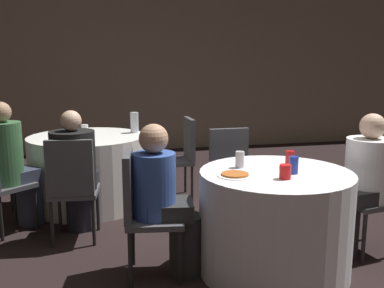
% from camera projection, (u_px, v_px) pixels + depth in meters
% --- Properties ---
extents(ground_plane, '(16.00, 16.00, 0.00)m').
position_uv_depth(ground_plane, '(258.00, 265.00, 3.26)').
color(ground_plane, black).
extents(wall_back, '(16.00, 0.06, 2.80)m').
position_uv_depth(wall_back, '(162.00, 70.00, 7.44)').
color(wall_back, gray).
rests_on(wall_back, ground_plane).
extents(table_near, '(1.10, 1.10, 0.76)m').
position_uv_depth(table_near, '(274.00, 222.00, 3.12)').
color(table_near, silver).
rests_on(table_near, ground_plane).
extents(table_far, '(1.24, 1.24, 0.76)m').
position_uv_depth(table_far, '(89.00, 170.00, 4.61)').
color(table_far, white).
rests_on(table_far, ground_plane).
extents(chair_near_west, '(0.46, 0.45, 0.91)m').
position_uv_depth(chair_near_west, '(141.00, 204.00, 3.01)').
color(chair_near_west, '#47474C').
rests_on(chair_near_west, ground_plane).
extents(chair_near_north, '(0.41, 0.41, 0.91)m').
position_uv_depth(chair_near_north, '(231.00, 169.00, 4.01)').
color(chair_near_north, '#47474C').
rests_on(chair_near_north, ground_plane).
extents(chair_near_east, '(0.46, 0.46, 0.91)m').
position_uv_depth(chair_near_east, '(377.00, 186.00, 3.45)').
color(chair_near_east, '#47474C').
rests_on(chair_near_east, ground_plane).
extents(chair_far_south, '(0.44, 0.45, 0.91)m').
position_uv_depth(chair_far_south, '(72.00, 182.00, 3.57)').
color(chair_far_south, '#47474C').
rests_on(chair_far_south, ground_plane).
extents(chair_far_east, '(0.41, 0.41, 0.91)m').
position_uv_depth(chair_far_east, '(182.00, 151.00, 4.82)').
color(chair_far_east, '#47474C').
rests_on(chair_far_east, ground_plane).
extents(person_blue_shirt, '(0.49, 0.33, 1.11)m').
position_uv_depth(person_blue_shirt, '(166.00, 202.00, 3.02)').
color(person_blue_shirt, '#282828').
rests_on(person_blue_shirt, ground_plane).
extents(person_black_shirt, '(0.40, 0.53, 1.13)m').
position_uv_depth(person_black_shirt, '(75.00, 172.00, 3.72)').
color(person_black_shirt, black).
rests_on(person_black_shirt, ground_plane).
extents(person_white_shirt, '(0.52, 0.41, 1.13)m').
position_uv_depth(person_white_shirt, '(362.00, 183.00, 3.38)').
color(person_white_shirt, '#282828').
rests_on(person_white_shirt, ground_plane).
extents(person_green_jacket, '(0.47, 0.45, 1.19)m').
position_uv_depth(person_green_jacket, '(12.00, 166.00, 3.89)').
color(person_green_jacket, '#33384C').
rests_on(person_green_jacket, ground_plane).
extents(pizza_plate_near, '(0.25, 0.25, 0.02)m').
position_uv_depth(pizza_plate_near, '(235.00, 175.00, 2.94)').
color(pizza_plate_near, white).
rests_on(pizza_plate_near, table_near).
extents(soda_can_red, '(0.07, 0.07, 0.12)m').
position_uv_depth(soda_can_red, '(290.00, 159.00, 3.18)').
color(soda_can_red, red).
rests_on(soda_can_red, table_near).
extents(soda_can_silver, '(0.07, 0.07, 0.12)m').
position_uv_depth(soda_can_silver, '(240.00, 159.00, 3.16)').
color(soda_can_silver, silver).
rests_on(soda_can_silver, table_near).
extents(soda_can_blue, '(0.07, 0.07, 0.12)m').
position_uv_depth(soda_can_blue, '(294.00, 165.00, 2.99)').
color(soda_can_blue, '#1E38A5').
rests_on(soda_can_blue, table_near).
extents(cup_near, '(0.08, 0.08, 0.10)m').
position_uv_depth(cup_near, '(285.00, 172.00, 2.85)').
color(cup_near, red).
rests_on(cup_near, table_near).
extents(bottle_far, '(0.09, 0.09, 0.23)m').
position_uv_depth(bottle_far, '(134.00, 123.00, 4.74)').
color(bottle_far, silver).
rests_on(bottle_far, table_far).
extents(cup_far, '(0.07, 0.07, 0.09)m').
position_uv_depth(cup_far, '(85.00, 128.00, 4.78)').
color(cup_far, white).
rests_on(cup_far, table_far).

